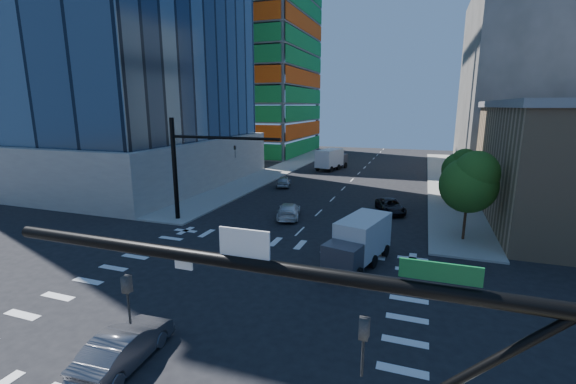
% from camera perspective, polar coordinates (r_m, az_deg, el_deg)
% --- Properties ---
extents(ground, '(160.00, 160.00, 0.00)m').
position_cam_1_polar(ground, '(21.70, -8.29, -15.29)').
color(ground, black).
rests_on(ground, ground).
extents(road_markings, '(20.00, 20.00, 0.01)m').
position_cam_1_polar(road_markings, '(21.70, -8.29, -15.28)').
color(road_markings, silver).
rests_on(road_markings, ground).
extents(sidewalk_ne, '(5.00, 60.00, 0.15)m').
position_cam_1_polar(sidewalk_ne, '(57.86, 22.45, 1.65)').
color(sidewalk_ne, gray).
rests_on(sidewalk_ne, ground).
extents(sidewalk_nw, '(5.00, 60.00, 0.15)m').
position_cam_1_polar(sidewalk_nw, '(61.69, -1.39, 3.23)').
color(sidewalk_nw, gray).
rests_on(sidewalk_nw, ground).
extents(construction_building, '(25.16, 34.50, 70.60)m').
position_cam_1_polar(construction_building, '(88.09, -5.80, 22.01)').
color(construction_building, slate).
rests_on(construction_building, ground).
extents(bg_building_ne, '(24.00, 30.00, 28.00)m').
position_cam_1_polar(bg_building_ne, '(74.17, 34.40, 13.48)').
color(bg_building_ne, '#5B5751').
rests_on(bg_building_ne, ground).
extents(signal_mast_nw, '(10.20, 0.40, 9.00)m').
position_cam_1_polar(signal_mast_nw, '(34.55, -14.49, 4.53)').
color(signal_mast_nw, black).
rests_on(signal_mast_nw, sidewalk_nw).
extents(tree_south, '(4.16, 4.16, 6.82)m').
position_cam_1_polar(tree_south, '(31.45, 25.46, 1.44)').
color(tree_south, '#382316').
rests_on(tree_south, sidewalk_ne).
extents(tree_north, '(3.54, 3.52, 5.78)m').
position_cam_1_polar(tree_north, '(43.39, 24.26, 3.38)').
color(tree_north, '#382316').
rests_on(tree_north, sidewalk_ne).
extents(car_nb_far, '(3.59, 5.15, 1.31)m').
position_cam_1_polar(car_nb_far, '(38.58, 14.94, -2.02)').
color(car_nb_far, black).
rests_on(car_nb_far, ground).
extents(car_sb_near, '(3.10, 5.14, 1.39)m').
position_cam_1_polar(car_sb_near, '(35.55, 0.12, -2.75)').
color(car_sb_near, white).
rests_on(car_sb_near, ground).
extents(car_sb_mid, '(2.52, 4.27, 1.36)m').
position_cam_1_polar(car_sb_mid, '(49.31, -0.60, 1.58)').
color(car_sb_mid, '#AAADB2').
rests_on(car_sb_mid, ground).
extents(car_sb_cross, '(1.91, 4.71, 1.52)m').
position_cam_1_polar(car_sb_cross, '(17.71, -23.00, -20.33)').
color(car_sb_cross, '#525258').
rests_on(car_sb_cross, ground).
extents(box_truck_near, '(3.74, 6.09, 2.97)m').
position_cam_1_polar(box_truck_near, '(25.42, 10.20, -7.83)').
color(box_truck_near, black).
rests_on(box_truck_near, ground).
extents(box_truck_far, '(4.21, 6.85, 3.34)m').
position_cam_1_polar(box_truck_far, '(63.36, 6.59, 4.69)').
color(box_truck_far, black).
rests_on(box_truck_far, ground).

